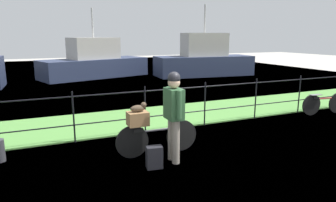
% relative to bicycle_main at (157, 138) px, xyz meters
% --- Properties ---
extents(ground_plane, '(60.00, 60.00, 0.00)m').
position_rel_bicycle_main_xyz_m(ground_plane, '(1.06, -0.70, -0.34)').
color(ground_plane, '#B2ADA3').
extents(grass_strip, '(27.00, 2.40, 0.03)m').
position_rel_bicycle_main_xyz_m(grass_strip, '(1.06, 2.59, -0.32)').
color(grass_strip, '#569342').
rests_on(grass_strip, ground).
extents(harbor_water, '(30.00, 30.00, 0.00)m').
position_rel_bicycle_main_xyz_m(harbor_water, '(1.06, 11.43, -0.34)').
color(harbor_water, '#426684').
rests_on(harbor_water, ground).
extents(iron_fence, '(18.04, 0.04, 1.15)m').
position_rel_bicycle_main_xyz_m(iron_fence, '(1.06, 1.34, 0.32)').
color(iron_fence, black).
rests_on(iron_fence, ground).
extents(bicycle_main, '(1.67, 0.17, 0.64)m').
position_rel_bicycle_main_xyz_m(bicycle_main, '(0.00, 0.00, 0.00)').
color(bicycle_main, black).
rests_on(bicycle_main, ground).
extents(wooden_crate, '(0.39, 0.31, 0.26)m').
position_rel_bicycle_main_xyz_m(wooden_crate, '(-0.38, 0.01, 0.43)').
color(wooden_crate, olive).
rests_on(wooden_crate, bicycle_main).
extents(terrier_dog, '(0.32, 0.15, 0.18)m').
position_rel_bicycle_main_xyz_m(terrier_dog, '(-0.35, 0.01, 0.64)').
color(terrier_dog, '#4C3D2D').
rests_on(terrier_dog, wooden_crate).
extents(cyclist_person, '(0.27, 0.54, 1.68)m').
position_rel_bicycle_main_xyz_m(cyclist_person, '(0.16, -0.45, 0.66)').
color(cyclist_person, gray).
rests_on(cyclist_person, ground).
extents(backpack_on_paving, '(0.30, 0.22, 0.40)m').
position_rel_bicycle_main_xyz_m(backpack_on_paving, '(-0.28, -0.59, -0.14)').
color(backpack_on_paving, black).
rests_on(backpack_on_paving, ground).
extents(bicycle_parked, '(1.57, 0.25, 0.61)m').
position_rel_bicycle_main_xyz_m(bicycle_parked, '(5.75, 0.94, -0.01)').
color(bicycle_parked, black).
rests_on(bicycle_parked, ground).
extents(moored_boat_mid, '(6.30, 3.77, 3.81)m').
position_rel_bicycle_main_xyz_m(moored_boat_mid, '(1.07, 12.23, 0.47)').
color(moored_boat_mid, '#2D3856').
rests_on(moored_boat_mid, ground).
extents(moored_boat_far, '(5.86, 2.49, 4.06)m').
position_rel_bicycle_main_xyz_m(moored_boat_far, '(7.13, 10.40, 0.56)').
color(moored_boat_far, '#2D3856').
rests_on(moored_boat_far, ground).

